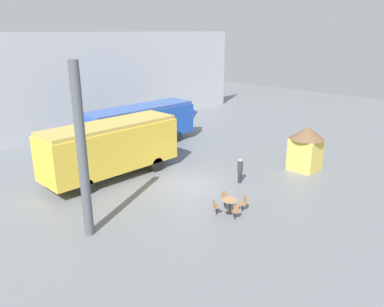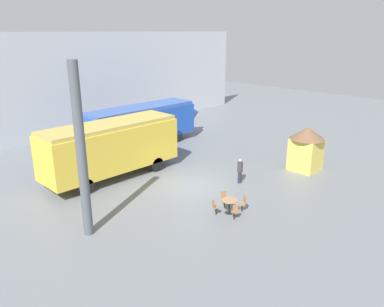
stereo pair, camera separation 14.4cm
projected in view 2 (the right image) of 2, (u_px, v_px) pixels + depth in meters
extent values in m
plane|color=slate|center=(191.00, 186.00, 23.09)|extent=(80.00, 80.00, 0.00)
cube|color=#B2B7C1|center=(61.00, 87.00, 32.29)|extent=(44.00, 0.15, 9.00)
cube|color=blue|center=(141.00, 124.00, 30.44)|extent=(9.59, 2.69, 2.43)
cone|color=blue|center=(191.00, 113.00, 34.35)|extent=(2.00, 2.31, 2.31)
cube|color=#3A579D|center=(140.00, 108.00, 30.02)|extent=(9.40, 2.48, 0.24)
cylinder|color=black|center=(178.00, 136.00, 31.95)|extent=(0.98, 0.12, 0.98)
cylinder|color=black|center=(158.00, 131.00, 33.67)|extent=(0.98, 0.12, 0.98)
cylinder|color=black|center=(122.00, 151.00, 28.07)|extent=(0.98, 0.12, 0.98)
cylinder|color=black|center=(103.00, 144.00, 29.79)|extent=(0.98, 0.12, 0.98)
cube|color=gold|center=(111.00, 147.00, 23.89)|extent=(8.97, 2.77, 2.74)
cube|color=tan|center=(110.00, 125.00, 23.42)|extent=(8.79, 2.55, 0.24)
cylinder|color=black|center=(158.00, 165.00, 25.30)|extent=(0.97, 0.12, 0.97)
cylinder|color=black|center=(134.00, 156.00, 27.07)|extent=(0.97, 0.12, 0.97)
cylinder|color=black|center=(86.00, 187.00, 21.67)|extent=(0.97, 0.12, 0.97)
cylinder|color=black|center=(64.00, 175.00, 23.44)|extent=(0.97, 0.12, 0.97)
cylinder|color=black|center=(229.00, 213.00, 19.63)|extent=(0.44, 0.44, 0.02)
cylinder|color=black|center=(229.00, 207.00, 19.51)|extent=(0.08, 0.08, 0.70)
cylinder|color=#9E754C|center=(229.00, 200.00, 19.40)|extent=(0.84, 0.84, 0.03)
cylinder|color=black|center=(234.00, 216.00, 18.90)|extent=(0.06, 0.06, 0.42)
cylinder|color=olive|center=(234.00, 212.00, 18.83)|extent=(0.36, 0.36, 0.03)
cube|color=olive|center=(236.00, 209.00, 18.62)|extent=(0.27, 0.18, 0.42)
cylinder|color=black|center=(242.00, 208.00, 19.74)|extent=(0.06, 0.06, 0.42)
cylinder|color=olive|center=(242.00, 204.00, 19.67)|extent=(0.36, 0.36, 0.03)
cube|color=olive|center=(245.00, 200.00, 19.64)|extent=(0.18, 0.27, 0.42)
cylinder|color=black|center=(224.00, 203.00, 20.22)|extent=(0.06, 0.06, 0.42)
cylinder|color=olive|center=(225.00, 200.00, 20.15)|extent=(0.36, 0.36, 0.03)
cube|color=olive|center=(224.00, 195.00, 20.22)|extent=(0.27, 0.18, 0.42)
cylinder|color=black|center=(216.00, 211.00, 19.39)|extent=(0.06, 0.06, 0.42)
cylinder|color=olive|center=(216.00, 207.00, 19.32)|extent=(0.36, 0.36, 0.03)
cube|color=olive|center=(213.00, 203.00, 19.21)|extent=(0.18, 0.27, 0.42)
cylinder|color=#262633|center=(240.00, 177.00, 23.41)|extent=(0.24, 0.24, 0.73)
cylinder|color=#333338|center=(240.00, 167.00, 23.20)|extent=(0.34, 0.34, 0.65)
sphere|color=tan|center=(240.00, 160.00, 23.06)|extent=(0.21, 0.21, 0.21)
cube|color=#DBC151|center=(306.00, 154.00, 25.40)|extent=(1.80, 1.80, 2.20)
cone|color=brown|center=(308.00, 133.00, 24.93)|extent=(2.34, 2.34, 0.80)
cylinder|color=#4C5156|center=(81.00, 153.00, 16.41)|extent=(0.44, 0.44, 8.00)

